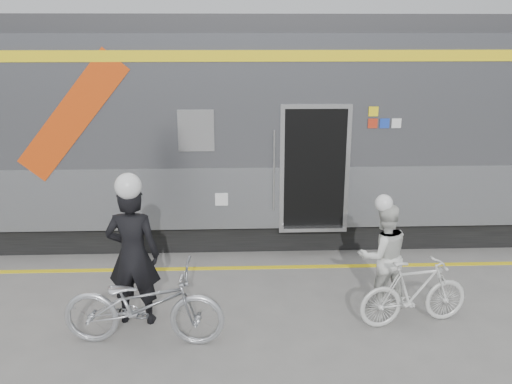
{
  "coord_description": "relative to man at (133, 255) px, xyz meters",
  "views": [
    {
      "loc": [
        0.46,
        -6.22,
        3.84
      ],
      "look_at": [
        0.78,
        1.6,
        1.5
      ],
      "focal_mm": 38.0,
      "sensor_mm": 36.0,
      "label": 1
    }
  ],
  "objects": [
    {
      "name": "ground",
      "position": [
        0.91,
        -0.49,
        -0.97
      ],
      "size": [
        90.0,
        90.0,
        0.0
      ],
      "primitive_type": "plane",
      "color": "slate",
      "rests_on": "ground"
    },
    {
      "name": "helmet_man",
      "position": [
        0.0,
        -0.0,
        1.14
      ],
      "size": [
        0.34,
        0.34,
        0.34
      ],
      "primitive_type": "sphere",
      "color": "white",
      "rests_on": "man"
    },
    {
      "name": "bicycle_right",
      "position": [
        3.76,
        -0.23,
        -0.51
      ],
      "size": [
        1.6,
        0.7,
        0.93
      ],
      "primitive_type": "imported",
      "rotation": [
        0.0,
        0.0,
        1.75
      ],
      "color": "silver",
      "rests_on": "ground"
    },
    {
      "name": "train",
      "position": [
        0.54,
        3.71,
        1.08
      ],
      "size": [
        24.0,
        3.17,
        4.1
      ],
      "color": "black",
      "rests_on": "ground"
    },
    {
      "name": "bicycle_left",
      "position": [
        0.2,
        -0.55,
        -0.44
      ],
      "size": [
        2.09,
        0.87,
        1.07
      ],
      "primitive_type": "imported",
      "rotation": [
        0.0,
        0.0,
        1.49
      ],
      "color": "#B7B9BF",
      "rests_on": "ground"
    },
    {
      "name": "helmet_woman",
      "position": [
        3.46,
        0.32,
        0.69
      ],
      "size": [
        0.25,
        0.25,
        0.25
      ],
      "primitive_type": "sphere",
      "color": "white",
      "rests_on": "woman"
    },
    {
      "name": "safety_strip",
      "position": [
        0.91,
        1.66,
        -0.97
      ],
      "size": [
        24.0,
        0.12,
        0.01
      ],
      "primitive_type": "cube",
      "color": "yellow",
      "rests_on": "ground"
    },
    {
      "name": "woman",
      "position": [
        3.46,
        0.32,
        -0.2
      ],
      "size": [
        0.84,
        0.7,
        1.54
      ],
      "primitive_type": "imported",
      "rotation": [
        0.0,
        0.0,
        3.32
      ],
      "color": "silver",
      "rests_on": "ground"
    },
    {
      "name": "man",
      "position": [
        0.0,
        0.0,
        0.0
      ],
      "size": [
        0.74,
        0.52,
        1.95
      ],
      "primitive_type": "imported",
      "rotation": [
        0.0,
        0.0,
        3.06
      ],
      "color": "black",
      "rests_on": "ground"
    }
  ]
}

